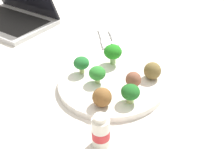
# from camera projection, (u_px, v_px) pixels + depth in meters

# --- Properties ---
(ground_plane) EXTENTS (4.00, 4.00, 0.00)m
(ground_plane) POSITION_uv_depth(u_px,v_px,m) (112.00, 86.00, 0.76)
(ground_plane) COLOR silver
(plate) EXTENTS (0.28, 0.28, 0.02)m
(plate) POSITION_uv_depth(u_px,v_px,m) (112.00, 83.00, 0.75)
(plate) COLOR white
(plate) RESTS_ON ground_plane
(broccoli_floret_mid_right) EXTENTS (0.04, 0.04, 0.05)m
(broccoli_floret_mid_right) POSITION_uv_depth(u_px,v_px,m) (98.00, 74.00, 0.72)
(broccoli_floret_mid_right) COLOR #98C072
(broccoli_floret_mid_right) RESTS_ON plate
(broccoli_floret_back_left) EXTENTS (0.04, 0.04, 0.05)m
(broccoli_floret_back_left) POSITION_uv_depth(u_px,v_px,m) (130.00, 92.00, 0.66)
(broccoli_floret_back_left) COLOR #ADC878
(broccoli_floret_back_left) RESTS_ON plate
(broccoli_floret_near_rim) EXTENTS (0.05, 0.05, 0.06)m
(broccoli_floret_near_rim) POSITION_uv_depth(u_px,v_px,m) (113.00, 52.00, 0.80)
(broccoli_floret_near_rim) COLOR #9DCB80
(broccoli_floret_near_rim) RESTS_ON plate
(broccoli_floret_mid_left) EXTENTS (0.04, 0.04, 0.05)m
(broccoli_floret_mid_left) POSITION_uv_depth(u_px,v_px,m) (81.00, 63.00, 0.76)
(broccoli_floret_mid_left) COLOR #ACC172
(broccoli_floret_mid_left) RESTS_ON plate
(meatball_front_right) EXTENTS (0.05, 0.05, 0.05)m
(meatball_front_right) POSITION_uv_depth(u_px,v_px,m) (152.00, 71.00, 0.74)
(meatball_front_right) COLOR brown
(meatball_front_right) RESTS_ON plate
(meatball_center) EXTENTS (0.05, 0.05, 0.05)m
(meatball_center) POSITION_uv_depth(u_px,v_px,m) (102.00, 97.00, 0.65)
(meatball_center) COLOR brown
(meatball_center) RESTS_ON plate
(meatball_mid_left) EXTENTS (0.04, 0.04, 0.04)m
(meatball_mid_left) POSITION_uv_depth(u_px,v_px,m) (133.00, 79.00, 0.72)
(meatball_mid_left) COLOR brown
(meatball_mid_left) RESTS_ON plate
(napkin) EXTENTS (0.17, 0.13, 0.01)m
(napkin) POSITION_uv_depth(u_px,v_px,m) (108.00, 39.00, 0.97)
(napkin) COLOR white
(napkin) RESTS_ON ground_plane
(fork) EXTENTS (0.12, 0.02, 0.01)m
(fork) POSITION_uv_depth(u_px,v_px,m) (114.00, 38.00, 0.97)
(fork) COLOR silver
(fork) RESTS_ON napkin
(knife) EXTENTS (0.15, 0.02, 0.01)m
(knife) POSITION_uv_depth(u_px,v_px,m) (103.00, 39.00, 0.96)
(knife) COLOR silver
(knife) RESTS_ON napkin
(yogurt_bottle) EXTENTS (0.04, 0.04, 0.08)m
(yogurt_bottle) POSITION_uv_depth(u_px,v_px,m) (101.00, 132.00, 0.57)
(yogurt_bottle) COLOR white
(yogurt_bottle) RESTS_ON ground_plane
(laptop) EXTENTS (0.38, 0.38, 0.20)m
(laptop) POSITION_uv_depth(u_px,v_px,m) (12.00, 13.00, 1.07)
(laptop) COLOR silver
(laptop) RESTS_ON ground_plane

